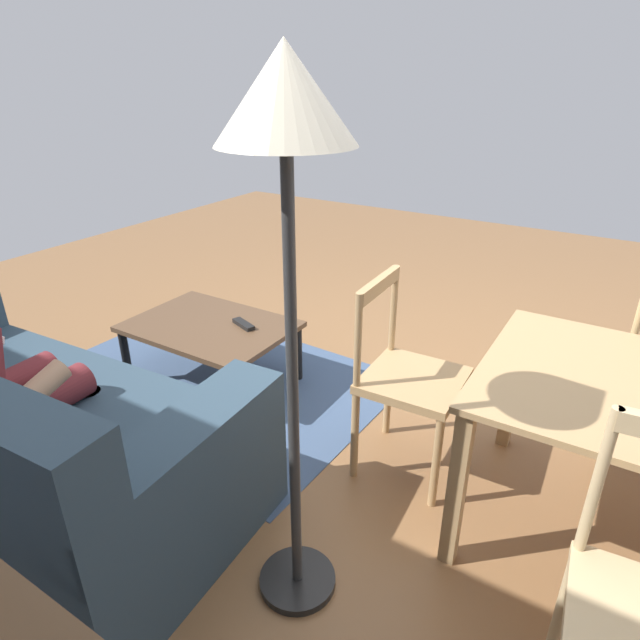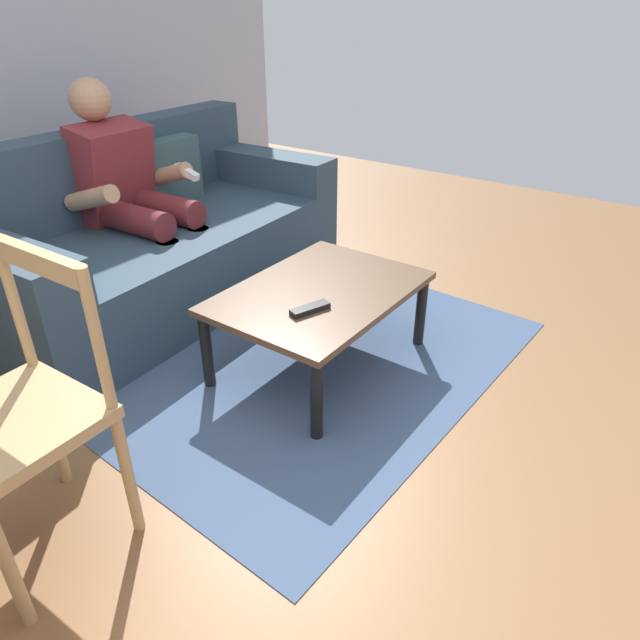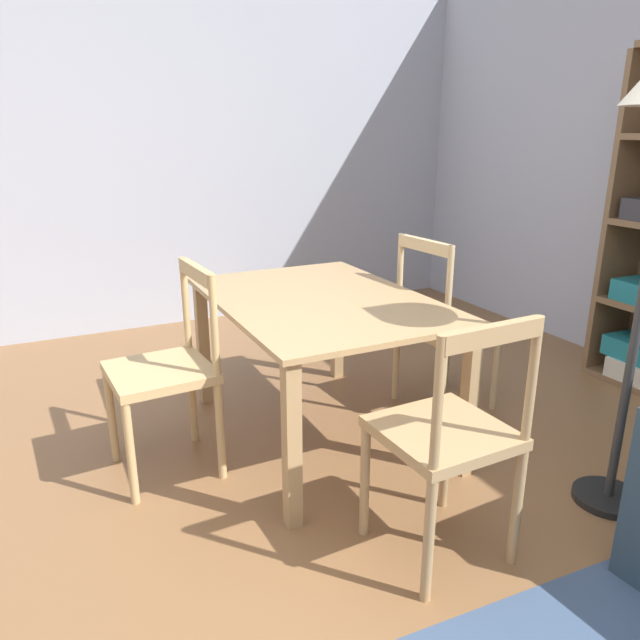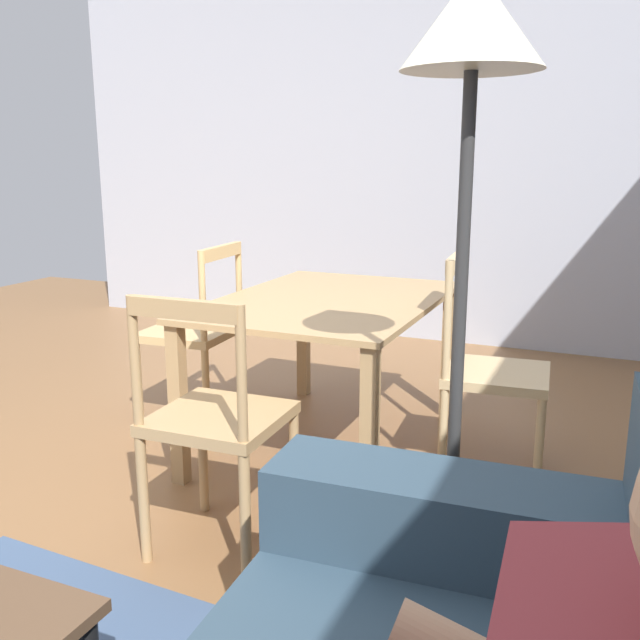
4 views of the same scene
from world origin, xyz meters
The scene contains 7 objects.
ground_plane centered at (0.00, 0.00, 0.00)m, with size 8.82×8.82×0.00m, color brown.
couch centered at (1.11, 1.49, 0.32)m, with size 2.12×1.10×0.89m.
person_lounging centered at (1.05, 1.54, 0.59)m, with size 0.61×0.86×1.14m.
coffee_table centered at (1.04, 0.31, 0.34)m, with size 0.93×0.66×0.38m.
tv_remote centered at (0.86, 0.22, 0.39)m, with size 0.05×0.17×0.02m, color black.
dining_chair_facing_couch centered at (-0.24, 0.40, 0.47)m, with size 0.43×0.43×0.92m.
area_rug centered at (1.04, 0.31, 0.00)m, with size 2.00×1.40×0.01m, color #3D5170.
Camera 2 is at (-0.75, -0.99, 1.49)m, focal length 31.95 mm.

